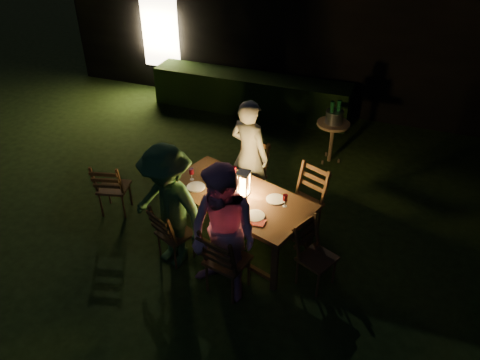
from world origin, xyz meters
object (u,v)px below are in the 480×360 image
at_px(chair_far_left, 247,187).
at_px(bottle_bucket_b, 338,114).
at_px(chair_near_right, 227,271).
at_px(bottle_table, 223,179).
at_px(chair_far_right, 302,213).
at_px(bottle_bucket_a, 331,115).
at_px(side_table, 333,127).
at_px(dining_table, 238,200).
at_px(ice_bucket, 334,117).
at_px(chair_end, 315,266).
at_px(chair_near_left, 175,242).
at_px(chair_spare, 115,196).
at_px(person_house_side, 249,155).
at_px(person_opp_right, 223,236).
at_px(person_opp_left, 168,208).
at_px(lantern, 243,185).

distance_m(chair_far_left, bottle_bucket_b, 2.13).
height_order(chair_near_right, bottle_table, bottle_table).
xyz_separation_m(chair_far_right, bottle_bucket_a, (-0.06, 2.02, 0.61)).
bearing_deg(side_table, chair_far_left, -118.41).
relative_size(dining_table, ice_bucket, 7.26).
xyz_separation_m(chair_end, bottle_table, (-1.41, 0.46, 0.68)).
bearing_deg(chair_far_left, chair_near_left, 83.68).
xyz_separation_m(chair_spare, person_house_side, (1.82, 0.91, 0.59)).
xyz_separation_m(bottle_bucket_a, bottle_bucket_b, (0.10, 0.08, 0.00)).
distance_m(dining_table, chair_end, 1.31).
xyz_separation_m(chair_far_left, chair_spare, (-1.80, -0.87, -0.04)).
distance_m(person_opp_right, bottle_bucket_b, 3.64).
height_order(chair_end, side_table, chair_end).
height_order(chair_spare, ice_bucket, ice_bucket).
bearing_deg(chair_far_right, ice_bucket, -66.95).
distance_m(chair_spare, ice_bucket, 3.84).
xyz_separation_m(chair_far_right, ice_bucket, (-0.01, 2.06, 0.56)).
bearing_deg(person_opp_left, chair_far_right, 57.81).
height_order(person_opp_right, lantern, person_opp_right).
relative_size(chair_near_right, chair_far_right, 1.00).
xyz_separation_m(chair_near_right, bottle_bucket_b, (0.62, 3.54, 0.61)).
bearing_deg(bottle_table, person_opp_right, -67.80).
distance_m(chair_end, bottle_table, 1.63).
distance_m(lantern, side_table, 2.70).
distance_m(chair_near_left, ice_bucket, 3.56).
height_order(person_opp_left, ice_bucket, person_opp_left).
bearing_deg(chair_near_left, lantern, 64.27).
bearing_deg(chair_far_right, chair_end, 135.97).
height_order(lantern, bottle_bucket_a, lantern).
height_order(ice_bucket, bottle_bucket_a, bottle_bucket_a).
height_order(chair_far_left, side_table, chair_far_left).
bearing_deg(bottle_bucket_a, dining_table, -105.33).
height_order(chair_near_right, chair_far_left, chair_far_left).
height_order(chair_far_left, lantern, lantern).
relative_size(chair_near_left, chair_far_right, 0.88).
xyz_separation_m(chair_end, person_opp_right, (-1.00, -0.54, 0.63)).
height_order(bottle_table, side_table, bottle_table).
bearing_deg(chair_near_right, bottle_bucket_b, 92.47).
height_order(chair_end, bottle_table, bottle_table).
bearing_deg(chair_spare, person_opp_left, -40.27).
relative_size(chair_end, ice_bucket, 3.09).
relative_size(chair_near_right, chair_far_left, 0.97).
height_order(chair_far_right, bottle_bucket_a, bottle_bucket_a).
xyz_separation_m(ice_bucket, bottle_bucket_a, (-0.05, -0.04, 0.05)).
relative_size(person_house_side, lantern, 5.00).
bearing_deg(dining_table, ice_bucket, 92.17).
relative_size(side_table, ice_bucket, 2.54).
relative_size(person_house_side, ice_bucket, 5.84).
xyz_separation_m(chair_near_left, person_opp_left, (-0.01, -0.05, 0.60)).
distance_m(person_house_side, ice_bucket, 1.94).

